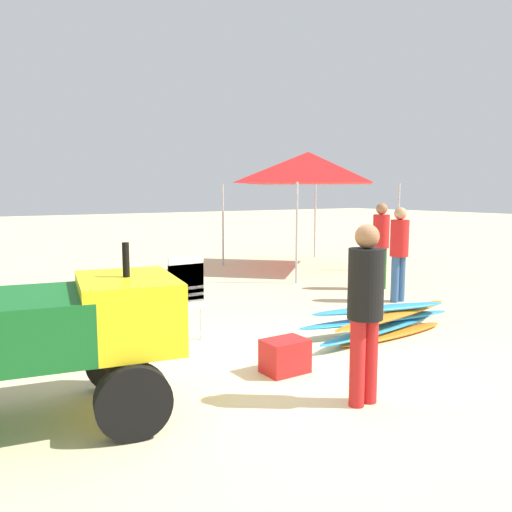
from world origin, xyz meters
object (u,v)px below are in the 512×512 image
object	(u,v)px
utility_cart	(27,333)
lifeguard_near_left	(399,248)
stacked_plastic_chairs	(182,291)
surfboard_pile	(385,321)
lifeguard_near_center	(365,303)
lifeguard_near_right	(381,240)
cooler_box	(285,356)
popup_canopy	(308,168)

from	to	relation	value
utility_cart	lifeguard_near_left	size ratio (longest dim) A/B	1.64
stacked_plastic_chairs	surfboard_pile	size ratio (longest dim) A/B	0.40
surfboard_pile	lifeguard_near_center	xyz separation A→B (m)	(-1.87, -1.44, 0.75)
utility_cart	stacked_plastic_chairs	world-z (taller)	utility_cart
lifeguard_near_right	cooler_box	xyz separation A→B (m)	(-4.39, -2.74, -0.80)
utility_cart	stacked_plastic_chairs	size ratio (longest dim) A/B	2.46
utility_cart	surfboard_pile	size ratio (longest dim) A/B	0.99
cooler_box	popup_canopy	bearing A→B (deg)	49.09
stacked_plastic_chairs	lifeguard_near_center	distance (m)	2.82
stacked_plastic_chairs	surfboard_pile	bearing A→B (deg)	-29.08
lifeguard_near_left	surfboard_pile	bearing A→B (deg)	-142.99
lifeguard_near_right	popup_canopy	distance (m)	3.43
utility_cart	cooler_box	distance (m)	2.58
popup_canopy	utility_cart	bearing A→B (deg)	-143.25
surfboard_pile	lifeguard_near_right	world-z (taller)	lifeguard_near_right
lifeguard_near_right	stacked_plastic_chairs	bearing A→B (deg)	-167.81
lifeguard_near_left	cooler_box	size ratio (longest dim) A/B	3.56
stacked_plastic_chairs	popup_canopy	distance (m)	6.98
lifeguard_near_left	lifeguard_near_right	bearing A→B (deg)	58.53
popup_canopy	lifeguard_near_left	bearing A→B (deg)	-106.64
lifeguard_near_center	cooler_box	world-z (taller)	lifeguard_near_center
utility_cart	cooler_box	world-z (taller)	utility_cart
lifeguard_near_right	lifeguard_near_center	bearing A→B (deg)	-138.50
lifeguard_near_left	popup_canopy	distance (m)	4.45
lifeguard_near_left	stacked_plastic_chairs	bearing A→B (deg)	-179.33
utility_cart	lifeguard_near_right	xyz separation A→B (m)	(6.89, 2.58, 0.20)
utility_cart	stacked_plastic_chairs	xyz separation A→B (m)	(2.11, 1.55, -0.13)
popup_canopy	surfboard_pile	bearing A→B (deg)	-119.29
surfboard_pile	popup_canopy	world-z (taller)	popup_canopy
stacked_plastic_chairs	surfboard_pile	distance (m)	2.75
lifeguard_near_left	utility_cart	bearing A→B (deg)	-165.77
lifeguard_near_left	cooler_box	bearing A→B (deg)	-155.14
surfboard_pile	popup_canopy	bearing A→B (deg)	60.71
utility_cart	popup_canopy	bearing A→B (deg)	36.75
lifeguard_near_center	cooler_box	distance (m)	1.30
lifeguard_near_right	utility_cart	bearing A→B (deg)	-159.48
surfboard_pile	utility_cart	bearing A→B (deg)	-177.07
lifeguard_near_center	lifeguard_near_right	world-z (taller)	lifeguard_near_right
lifeguard_near_center	lifeguard_near_left	bearing A→B (deg)	37.31
utility_cart	stacked_plastic_chairs	bearing A→B (deg)	36.24
stacked_plastic_chairs	popup_canopy	bearing A→B (deg)	36.95
surfboard_pile	lifeguard_near_left	size ratio (longest dim) A/B	1.65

